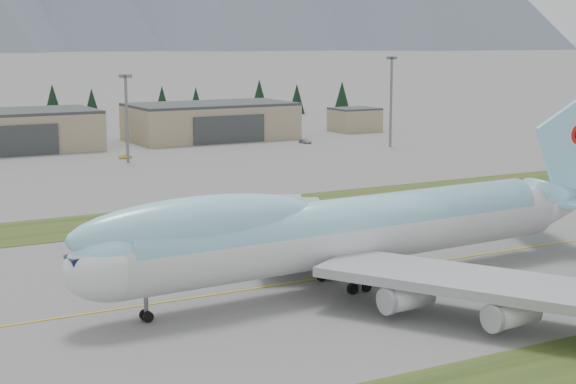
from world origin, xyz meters
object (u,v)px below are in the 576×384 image
service_vehicle_c (305,143)px  hangar_right (211,121)px  service_vehicle_b (126,158)px  hangar_center (4,131)px  boeing_747_freighter (350,229)px

service_vehicle_c → hangar_right: bearing=122.5°
hangar_right → service_vehicle_b: hangar_right is taller
service_vehicle_b → service_vehicle_c: service_vehicle_c is taller
hangar_center → service_vehicle_b: size_ratio=14.01×
service_vehicle_c → hangar_center: bearing=156.5°
boeing_747_freighter → service_vehicle_c: bearing=59.4°
boeing_747_freighter → hangar_right: (49.50, 154.12, -1.63)m
boeing_747_freighter → hangar_right: 161.88m
hangar_center → hangar_right: same height
boeing_747_freighter → service_vehicle_c: (68.78, 130.93, -7.02)m
hangar_right → service_vehicle_c: (19.28, -23.19, -5.39)m
boeing_747_freighter → service_vehicle_c: 148.07m
service_vehicle_c → boeing_747_freighter: bearing=-124.9°
boeing_747_freighter → service_vehicle_b: 125.24m
hangar_right → service_vehicle_c: bearing=-50.3°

